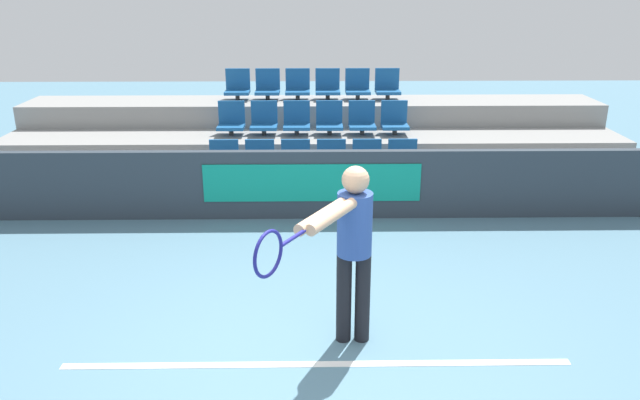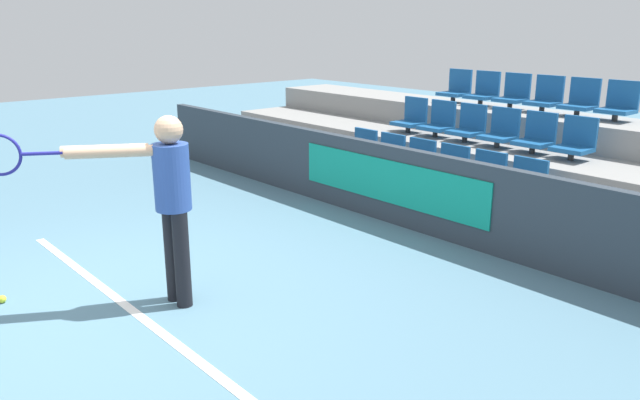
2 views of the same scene
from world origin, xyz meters
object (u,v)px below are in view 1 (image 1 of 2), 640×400
(stadium_chair_13, at_px, (268,87))
(stadium_chair_14, at_px, (298,87))
(stadium_chair_16, at_px, (358,87))
(stadium_chair_7, at_px, (264,121))
(stadium_chair_8, at_px, (297,121))
(stadium_chair_15, at_px, (328,87))
(stadium_chair_1, at_px, (260,161))
(stadium_chair_6, at_px, (231,121))
(stadium_chair_2, at_px, (296,161))
(stadium_chair_17, at_px, (387,86))
(stadium_chair_12, at_px, (238,87))
(stadium_chair_4, at_px, (367,161))
(stadium_chair_0, at_px, (224,162))
(stadium_chair_9, at_px, (329,121))
(tennis_player, at_px, (350,241))
(stadium_chair_3, at_px, (331,161))
(stadium_chair_10, at_px, (362,120))
(stadium_chair_5, at_px, (403,161))
(stadium_chair_11, at_px, (395,120))

(stadium_chair_13, height_order, stadium_chair_14, same)
(stadium_chair_16, bearing_deg, stadium_chair_7, -145.63)
(stadium_chair_8, xyz_separation_m, stadium_chair_15, (0.50, 1.03, 0.35))
(stadium_chair_1, distance_m, stadium_chair_6, 1.20)
(stadium_chair_2, relative_size, stadium_chair_13, 1.00)
(stadium_chair_17, bearing_deg, stadium_chair_12, 180.00)
(stadium_chair_4, bearing_deg, stadium_chair_17, 76.30)
(stadium_chair_8, height_order, stadium_chair_16, stadium_chair_16)
(stadium_chair_0, xyz_separation_m, stadium_chair_17, (2.50, 2.06, 0.70))
(stadium_chair_1, distance_m, stadium_chair_9, 1.48)
(tennis_player, bearing_deg, stadium_chair_1, 135.74)
(stadium_chair_7, bearing_deg, stadium_chair_3, -45.73)
(stadium_chair_10, bearing_deg, stadium_chair_7, 180.00)
(stadium_chair_4, bearing_deg, stadium_chair_3, 180.00)
(stadium_chair_5, distance_m, stadium_chair_16, 2.23)
(stadium_chair_0, bearing_deg, stadium_chair_6, 90.00)
(stadium_chair_5, bearing_deg, stadium_chair_10, 115.98)
(stadium_chair_4, distance_m, stadium_chair_8, 1.48)
(stadium_chair_9, bearing_deg, stadium_chair_2, -115.98)
(stadium_chair_3, height_order, stadium_chair_7, stadium_chair_7)
(stadium_chair_10, relative_size, stadium_chair_11, 1.00)
(stadium_chair_14, bearing_deg, stadium_chair_9, -64.02)
(stadium_chair_7, height_order, stadium_chair_11, same)
(stadium_chair_2, height_order, stadium_chair_4, same)
(stadium_chair_9, relative_size, stadium_chair_15, 1.00)
(stadium_chair_3, height_order, tennis_player, tennis_player)
(stadium_chair_6, xyz_separation_m, stadium_chair_16, (2.00, 1.03, 0.35))
(stadium_chair_2, bearing_deg, stadium_chair_9, 64.02)
(stadium_chair_4, height_order, stadium_chair_5, same)
(stadium_chair_3, height_order, stadium_chair_12, stadium_chair_12)
(stadium_chair_2, xyz_separation_m, tennis_player, (0.52, -3.74, 0.40))
(stadium_chair_2, distance_m, stadium_chair_7, 1.20)
(stadium_chair_7, bearing_deg, stadium_chair_17, 27.15)
(stadium_chair_5, bearing_deg, stadium_chair_4, 180.00)
(stadium_chair_4, relative_size, stadium_chair_14, 1.00)
(stadium_chair_12, bearing_deg, stadium_chair_10, -27.15)
(stadium_chair_0, height_order, stadium_chair_3, same)
(stadium_chair_16, bearing_deg, stadium_chair_12, 180.00)
(stadium_chair_3, xyz_separation_m, stadium_chair_16, (0.50, 2.06, 0.70))
(stadium_chair_11, bearing_deg, stadium_chair_0, -157.69)
(stadium_chair_12, relative_size, stadium_chair_16, 1.00)
(stadium_chair_8, distance_m, stadium_chair_13, 1.20)
(stadium_chair_1, bearing_deg, stadium_chair_9, 45.73)
(stadium_chair_10, bearing_deg, tennis_player, -95.74)
(stadium_chair_13, bearing_deg, stadium_chair_1, -90.00)
(stadium_chair_5, relative_size, stadium_chair_12, 1.00)
(stadium_chair_10, height_order, stadium_chair_11, same)
(stadium_chair_5, relative_size, stadium_chair_15, 1.00)
(stadium_chair_8, height_order, tennis_player, tennis_player)
(stadium_chair_1, relative_size, tennis_player, 0.32)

